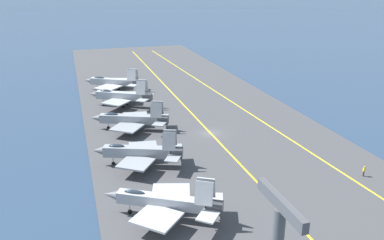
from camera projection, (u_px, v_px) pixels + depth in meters
The scene contains 10 objects.
ground_plane at pixel (210, 135), 83.33m from camera, with size 2000.00×2000.00×0.00m, color navy.
carrier_deck at pixel (210, 134), 83.26m from camera, with size 223.26×49.23×0.40m, color #424244.
deck_stripe_foul_line at pixel (270, 126), 86.90m from camera, with size 200.93×0.36×0.01m, color yellow.
deck_stripe_centerline at pixel (211, 133), 83.19m from camera, with size 200.93×0.36×0.01m, color yellow.
parked_jet_nearest at pixel (165, 201), 53.04m from camera, with size 12.63×15.83×6.38m.
parked_jet_second at pixel (139, 152), 67.97m from camera, with size 12.17×15.44×6.49m.
parked_jet_third at pixel (131, 119), 84.29m from camera, with size 13.03×16.50×6.27m.
parked_jet_fourth at pixel (121, 96), 99.50m from camera, with size 12.85×15.93×6.92m.
parked_jet_fifth at pixel (114, 82), 113.46m from camera, with size 14.08×16.63×6.39m.
crew_yellow_vest at pixel (364, 171), 64.93m from camera, with size 0.32×0.42×1.79m.
Camera 1 is at (-73.09, 26.15, 30.67)m, focal length 38.00 mm.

